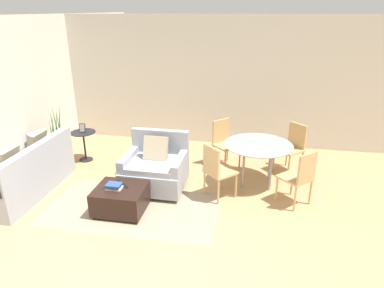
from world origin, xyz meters
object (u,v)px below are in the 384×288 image
object	(u,v)px
dining_table	(258,148)
armchair	(155,168)
tv_remote_primary	(125,186)
side_table	(84,140)
ottoman	(121,198)
book_stack	(114,186)
dining_chair_far_right	(293,144)
couch	(24,175)
potted_plant	(60,148)
dining_chair_near_left	(216,168)
tv_remote_secondary	(115,182)
picture_frame	(82,128)
dining_chair_near_right	(300,175)
dining_chair_far_left	(224,140)

from	to	relation	value
dining_table	armchair	bearing A→B (deg)	-164.31
tv_remote_primary	side_table	world-z (taller)	side_table
ottoman	dining_table	size ratio (longest dim) A/B	0.63
book_stack	tv_remote_primary	distance (m)	0.17
armchair	tv_remote_primary	world-z (taller)	armchair
book_stack	dining_chair_far_right	world-z (taller)	dining_chair_far_right
couch	side_table	distance (m)	1.44
book_stack	dining_chair_far_right	xyz separation A→B (m)	(2.69, 1.95, 0.09)
potted_plant	dining_chair_near_left	bearing A→B (deg)	-15.92
tv_remote_secondary	picture_frame	distance (m)	1.97
potted_plant	dining_chair_far_right	distance (m)	4.54
book_stack	dining_chair_near_left	xyz separation A→B (m)	(1.43, 0.68, 0.09)
tv_remote_primary	dining_chair_near_right	bearing A→B (deg)	12.61
couch	potted_plant	distance (m)	1.32
side_table	dining_chair_far_right	bearing A→B (deg)	3.84
tv_remote_secondary	dining_chair_near_left	size ratio (longest dim) A/B	0.15
book_stack	tv_remote_primary	xyz separation A→B (m)	(0.13, 0.11, -0.03)
dining_chair_far_left	tv_remote_secondary	bearing A→B (deg)	-130.20
dining_chair_near_right	couch	bearing A→B (deg)	-175.02
couch	tv_remote_secondary	world-z (taller)	couch
dining_chair_near_right	dining_chair_far_left	xyz separation A→B (m)	(-1.27, 1.27, 0.00)
dining_table	dining_chair_far_left	world-z (taller)	dining_chair_far_left
picture_frame	dining_chair_near_right	size ratio (longest dim) A/B	0.19
book_stack	side_table	xyz separation A→B (m)	(-1.32, 1.68, -0.00)
tv_remote_secondary	picture_frame	world-z (taller)	picture_frame
ottoman	tv_remote_secondary	bearing A→B (deg)	129.78
ottoman	tv_remote_secondary	distance (m)	0.28
dining_table	book_stack	bearing A→B (deg)	-147.48
ottoman	dining_table	bearing A→B (deg)	33.00
side_table	picture_frame	world-z (taller)	picture_frame
side_table	picture_frame	bearing A→B (deg)	90.00
ottoman	dining_chair_near_right	world-z (taller)	dining_chair_near_right
dining_table	dining_chair_near_right	world-z (taller)	dining_chair_near_right
ottoman	dining_chair_near_right	distance (m)	2.71
couch	dining_chair_near_right	bearing A→B (deg)	4.98
ottoman	couch	bearing A→B (deg)	171.32
book_stack	tv_remote_secondary	world-z (taller)	book_stack
picture_frame	dining_table	xyz separation A→B (m)	(3.38, -0.37, -0.04)
dining_table	dining_chair_near_right	xyz separation A→B (m)	(0.63, -0.63, -0.13)
dining_chair_near_left	picture_frame	bearing A→B (deg)	159.98
side_table	couch	bearing A→B (deg)	-105.12
tv_remote_primary	potted_plant	size ratio (longest dim) A/B	0.12
armchair	couch	bearing A→B (deg)	-165.27
ottoman	picture_frame	size ratio (longest dim) A/B	4.27
book_stack	dining_chair_near_right	bearing A→B (deg)	14.15
couch	tv_remote_secondary	distance (m)	1.64
dining_chair_near_left	dining_chair_far_right	bearing A→B (deg)	45.00
side_table	tv_remote_primary	bearing A→B (deg)	-47.39
couch	dining_chair_far_right	distance (m)	4.69
dining_chair_far_left	armchair	bearing A→B (deg)	-133.29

